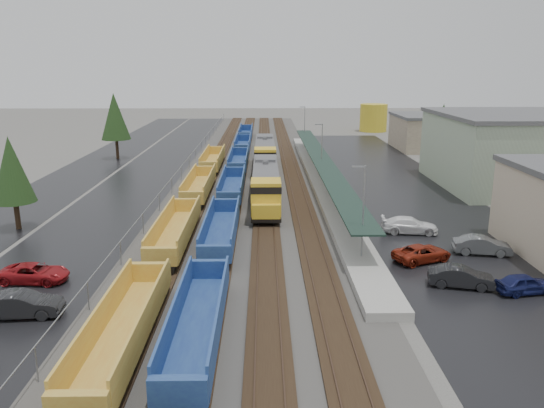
{
  "coord_description": "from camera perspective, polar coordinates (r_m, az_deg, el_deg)",
  "views": [
    {
      "loc": [
        1.76,
        -19.47,
        15.34
      ],
      "look_at": [
        2.6,
        31.48,
        2.0
      ],
      "focal_mm": 35.0,
      "sensor_mm": 36.0,
      "label": 1
    }
  ],
  "objects": [
    {
      "name": "ballast_strip",
      "position": [
        80.95,
        -2.17,
        3.76
      ],
      "size": [
        20.0,
        160.0,
        0.08
      ],
      "primitive_type": "cube",
      "color": "#302D2B",
      "rests_on": "ground"
    },
    {
      "name": "trackbed",
      "position": [
        80.93,
        -2.17,
        3.85
      ],
      "size": [
        14.6,
        160.0,
        0.22
      ],
      "color": "black",
      "rests_on": "ground"
    },
    {
      "name": "west_parking_lot",
      "position": [
        82.66,
        -12.65,
        3.62
      ],
      "size": [
        10.0,
        160.0,
        0.02
      ],
      "primitive_type": "cube",
      "color": "black",
      "rests_on": "ground"
    },
    {
      "name": "west_road",
      "position": [
        85.25,
        -19.25,
        3.49
      ],
      "size": [
        9.0,
        160.0,
        0.02
      ],
      "primitive_type": "cube",
      "color": "black",
      "rests_on": "ground"
    },
    {
      "name": "east_commuter_lot",
      "position": [
        73.2,
        12.71,
        2.22
      ],
      "size": [
        16.0,
        100.0,
        0.02
      ],
      "primitive_type": "cube",
      "color": "black",
      "rests_on": "ground"
    },
    {
      "name": "station_platform",
      "position": [
        71.42,
        5.31,
        2.8
      ],
      "size": [
        3.0,
        80.0,
        8.0
      ],
      "color": "#9E9B93",
      "rests_on": "ground"
    },
    {
      "name": "chainlink_fence",
      "position": [
        79.91,
        -9.06,
        4.59
      ],
      "size": [
        0.08,
        160.04,
        2.02
      ],
      "color": "gray",
      "rests_on": "ground"
    },
    {
      "name": "distant_hills",
      "position": [
        234.65,
        9.8,
        10.71
      ],
      "size": [
        301.0,
        140.0,
        25.2
      ],
      "color": "#465441",
      "rests_on": "ground"
    },
    {
      "name": "tree_west_near",
      "position": [
        55.7,
        -26.22,
        3.31
      ],
      "size": [
        3.96,
        3.96,
        9.0
      ],
      "color": "#332316",
      "rests_on": "ground"
    },
    {
      "name": "tree_west_far",
      "position": [
        93.2,
        -16.55,
        9.02
      ],
      "size": [
        4.84,
        4.84,
        11.0
      ],
      "color": "#332316",
      "rests_on": "ground"
    },
    {
      "name": "tree_east",
      "position": [
        82.27,
        17.83,
        7.79
      ],
      "size": [
        4.4,
        4.4,
        10.0
      ],
      "color": "#332316",
      "rests_on": "ground"
    },
    {
      "name": "locomotive_lead",
      "position": [
        59.47,
        -0.69,
        2.09
      ],
      "size": [
        3.0,
        19.77,
        4.47
      ],
      "color": "black",
      "rests_on": "ground"
    },
    {
      "name": "locomotive_trail",
      "position": [
        80.1,
        -0.76,
        5.36
      ],
      "size": [
        3.0,
        19.77,
        4.47
      ],
      "color": "black",
      "rests_on": "ground"
    },
    {
      "name": "well_string_yellow",
      "position": [
        47.5,
        -10.31,
        -2.9
      ],
      "size": [
        2.71,
        87.7,
        2.4
      ],
      "color": "gold",
      "rests_on": "ground"
    },
    {
      "name": "well_string_blue",
      "position": [
        63.99,
        -4.29,
        1.85
      ],
      "size": [
        2.68,
        119.58,
        2.37
      ],
      "color": "navy",
      "rests_on": "ground"
    },
    {
      "name": "storage_tank",
      "position": [
        130.73,
        10.85,
        9.1
      ],
      "size": [
        6.46,
        6.46,
        6.46
      ],
      "primitive_type": "cylinder",
      "color": "gold",
      "rests_on": "ground"
    },
    {
      "name": "parked_car_west_b",
      "position": [
        37.25,
        -25.32,
        -9.79
      ],
      "size": [
        2.13,
        5.06,
        1.62
      ],
      "primitive_type": "imported",
      "rotation": [
        0.0,
        0.0,
        1.66
      ],
      "color": "black",
      "rests_on": "ground"
    },
    {
      "name": "parked_car_west_c",
      "position": [
        42.59,
        -24.2,
        -6.81
      ],
      "size": [
        2.59,
        5.07,
        1.37
      ],
      "primitive_type": "imported",
      "rotation": [
        0.0,
        0.0,
        1.51
      ],
      "color": "maroon",
      "rests_on": "ground"
    },
    {
      "name": "parked_car_east_a",
      "position": [
        40.36,
        19.67,
        -7.42
      ],
      "size": [
        2.64,
        4.81,
        1.5
      ],
      "primitive_type": "imported",
      "rotation": [
        0.0,
        0.0,
        1.33
      ],
      "color": "black",
      "rests_on": "ground"
    },
    {
      "name": "parked_car_east_b",
      "position": [
        44.56,
        15.84,
        -5.12
      ],
      "size": [
        3.98,
        5.39,
        1.36
      ],
      "primitive_type": "imported",
      "rotation": [
        0.0,
        0.0,
        1.97
      ],
      "color": "maroon",
      "rests_on": "ground"
    },
    {
      "name": "parked_car_east_c",
      "position": [
        51.56,
        14.57,
        -2.24
      ],
      "size": [
        2.69,
        5.45,
        1.52
      ],
      "primitive_type": "imported",
      "rotation": [
        0.0,
        0.0,
        1.46
      ],
      "color": "white",
      "rests_on": "ground"
    },
    {
      "name": "parked_car_east_d",
      "position": [
        40.99,
        25.56,
        -7.77
      ],
      "size": [
        2.28,
        4.32,
        1.4
      ],
      "primitive_type": "imported",
      "rotation": [
        0.0,
        0.0,
        1.73
      ],
      "color": "#141A4C",
      "rests_on": "ground"
    },
    {
      "name": "parked_car_east_e",
      "position": [
        47.74,
        21.66,
        -4.18
      ],
      "size": [
        2.44,
        4.89,
        1.54
      ],
      "primitive_type": "imported",
      "rotation": [
        0.0,
        0.0,
        1.39
      ],
      "color": "#515456",
      "rests_on": "ground"
    }
  ]
}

